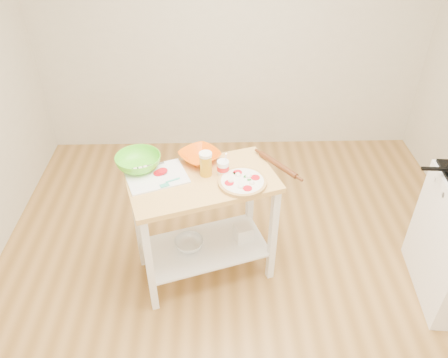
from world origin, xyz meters
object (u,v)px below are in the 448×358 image
spatula (169,183)px  orange_bowl (200,156)px  shelf_glass_bowl (189,244)px  shelf_bin (243,232)px  cutting_board (156,176)px  knife (140,168)px  prep_island (203,209)px  yogurt_tub (223,167)px  green_bowl (138,162)px  rolling_pin (278,165)px  beer_pint (206,164)px  pizza (242,182)px

spatula → orange_bowl: (0.20, 0.28, 0.02)m
shelf_glass_bowl → shelf_bin: bearing=11.3°
cutting_board → knife: 0.14m
prep_island → yogurt_tub: size_ratio=6.22×
cutting_board → green_bowl: size_ratio=1.51×
cutting_board → orange_bowl: orange_bowl is taller
spatula → green_bowl: size_ratio=0.42×
prep_island → spatula: size_ratio=8.43×
rolling_pin → yogurt_tub: bearing=-170.6°
cutting_board → yogurt_tub: 0.46m
prep_island → rolling_pin: bearing=13.9°
knife → yogurt_tub: (0.58, -0.05, 0.03)m
cutting_board → shelf_bin: size_ratio=3.74×
rolling_pin → shelf_bin: 0.64m
knife → shelf_bin: bearing=-23.7°
cutting_board → orange_bowl: (0.30, 0.20, 0.03)m
prep_island → cutting_board: bearing=172.9°
green_bowl → beer_pint: bearing=-11.1°
pizza → yogurt_tub: yogurt_tub is taller
spatula → shelf_bin: 0.80m
knife → orange_bowl: size_ratio=0.94×
orange_bowl → rolling_pin: size_ratio=0.75×
prep_island → pizza: bearing=-11.0°
spatula → rolling_pin: size_ratio=0.37×
yogurt_tub → shelf_glass_bowl: bearing=-164.6°
pizza → shelf_glass_bowl: size_ratio=1.49×
knife → spatula: bearing=-59.2°
knife → shelf_glass_bowl: knife is taller
rolling_pin → beer_pint: bearing=-171.8°
beer_pint → yogurt_tub: (0.12, 0.01, -0.04)m
green_bowl → beer_pint: (0.47, -0.09, 0.04)m
cutting_board → green_bowl: bearing=118.9°
spatula → shelf_bin: bearing=-13.4°
green_bowl → pizza: bearing=-15.8°
pizza → beer_pint: 0.28m
green_bowl → yogurt_tub: size_ratio=1.76×
spatula → yogurt_tub: 0.38m
spatula → rolling_pin: 0.78m
yogurt_tub → beer_pint: bearing=-175.7°
rolling_pin → shelf_glass_bowl: 0.91m
pizza → beer_pint: size_ratio=1.86×
prep_island → orange_bowl: (-0.02, 0.24, 0.29)m
knife → orange_bowl: 0.43m
pizza → spatula: 0.49m
shelf_bin → orange_bowl: bearing=153.8°
beer_pint → shelf_bin: (0.27, 0.02, -0.67)m
shelf_glass_bowl → shelf_bin: (0.42, 0.08, 0.03)m
orange_bowl → shelf_bin: (0.32, -0.16, -0.61)m
beer_pint → orange_bowl: bearing=104.4°
cutting_board → prep_island: bearing=-27.4°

